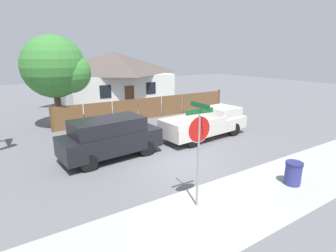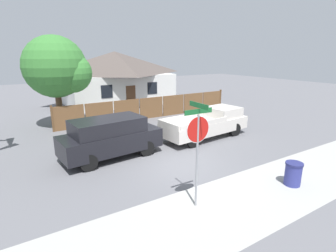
{
  "view_description": "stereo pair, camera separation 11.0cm",
  "coord_description": "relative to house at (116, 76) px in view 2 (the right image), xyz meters",
  "views": [
    {
      "loc": [
        -6.12,
        -8.81,
        4.74
      ],
      "look_at": [
        0.02,
        0.78,
        1.6
      ],
      "focal_mm": 28.0,
      "sensor_mm": 36.0,
      "label": 1
    },
    {
      "loc": [
        -6.02,
        -8.86,
        4.74
      ],
      "look_at": [
        0.02,
        0.78,
        1.6
      ],
      "focal_mm": 28.0,
      "sensor_mm": 36.0,
      "label": 2
    }
  ],
  "objects": [
    {
      "name": "orange_pickup",
      "position": [
        0.23,
        -13.85,
        -1.76
      ],
      "size": [
        5.57,
        2.35,
        1.64
      ],
      "rotation": [
        0.0,
        0.0,
        0.09
      ],
      "color": "silver",
      "rests_on": "ground"
    },
    {
      "name": "house",
      "position": [
        0.0,
        0.0,
        0.0
      ],
      "size": [
        10.58,
        7.6,
        4.97
      ],
      "color": "white",
      "rests_on": "ground"
    },
    {
      "name": "stop_sign",
      "position": [
        -4.85,
        -19.25,
        -0.27
      ],
      "size": [
        0.99,
        0.89,
        3.37
      ],
      "rotation": [
        0.0,
        0.0,
        -0.03
      ],
      "color": "gray",
      "rests_on": "ground"
    },
    {
      "name": "red_suv",
      "position": [
        -5.71,
        -13.87,
        -1.56
      ],
      "size": [
        4.76,
        2.27,
        1.9
      ],
      "rotation": [
        0.0,
        0.0,
        0.09
      ],
      "color": "black",
      "rests_on": "ground"
    },
    {
      "name": "wooden_fence",
      "position": [
        -0.29,
        -7.91,
        -1.79
      ],
      "size": [
        14.14,
        0.12,
        1.68
      ],
      "color": "brown",
      "rests_on": "ground"
    },
    {
      "name": "sidewalk_strip",
      "position": [
        -3.56,
        -19.86,
        -2.58
      ],
      "size": [
        36.0,
        3.2,
        0.01
      ],
      "color": "#A3A39E",
      "rests_on": "ground"
    },
    {
      "name": "oak_tree",
      "position": [
        -6.46,
        -7.04,
        1.27
      ],
      "size": [
        4.11,
        3.91,
        5.91
      ],
      "color": "brown",
      "rests_on": "ground"
    },
    {
      "name": "trash_bin",
      "position": [
        -0.93,
        -20.06,
        -2.13
      ],
      "size": [
        0.63,
        0.63,
        0.89
      ],
      "color": "navy",
      "rests_on": "ground"
    },
    {
      "name": "ground_plane",
      "position": [
        -3.56,
        -16.26,
        -2.58
      ],
      "size": [
        80.0,
        80.0,
        0.0
      ],
      "primitive_type": "plane",
      "color": "slate"
    }
  ]
}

